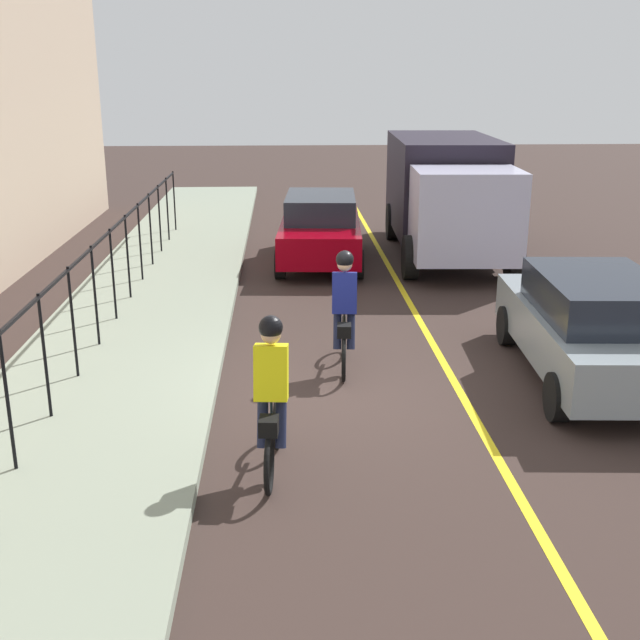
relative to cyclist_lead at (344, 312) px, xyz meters
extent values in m
plane|color=#352823|center=(-0.77, 0.04, -0.91)|extent=(80.00, 80.00, 0.00)
cube|color=yellow|center=(-0.77, -1.56, -0.91)|extent=(36.00, 0.12, 0.01)
cube|color=gray|center=(-0.77, 3.44, -0.84)|extent=(40.00, 3.20, 0.15)
cylinder|color=black|center=(-3.22, 3.84, 0.04)|extent=(0.04, 0.04, 1.60)
cylinder|color=black|center=(-1.84, 3.84, 0.04)|extent=(0.04, 0.04, 1.60)
cylinder|color=black|center=(-0.46, 3.84, 0.04)|extent=(0.04, 0.04, 1.60)
cylinder|color=black|center=(0.93, 3.84, 0.04)|extent=(0.04, 0.04, 1.60)
cylinder|color=black|center=(2.31, 3.84, 0.04)|extent=(0.04, 0.04, 1.60)
cylinder|color=black|center=(3.69, 3.84, 0.04)|extent=(0.04, 0.04, 1.60)
cylinder|color=black|center=(5.07, 3.84, 0.04)|extent=(0.04, 0.04, 1.60)
cylinder|color=black|center=(6.46, 3.84, 0.04)|extent=(0.04, 0.04, 1.60)
cylinder|color=black|center=(7.84, 3.84, 0.04)|extent=(0.04, 0.04, 1.60)
cylinder|color=black|center=(9.22, 3.84, 0.04)|extent=(0.04, 0.04, 1.60)
cylinder|color=black|center=(10.61, 3.84, 0.04)|extent=(0.04, 0.04, 1.60)
cube|color=black|center=(0.23, 3.84, 0.79)|extent=(20.74, 0.04, 0.04)
torus|color=black|center=(0.60, -0.05, -0.58)|extent=(0.66, 0.11, 0.66)
torus|color=black|center=(-0.44, 0.03, -0.58)|extent=(0.66, 0.11, 0.66)
cube|color=black|center=(0.08, -0.01, -0.33)|extent=(0.93, 0.11, 0.24)
cylinder|color=black|center=(-0.07, 0.01, -0.18)|extent=(0.03, 0.03, 0.35)
cube|color=navy|center=(-0.02, 0.00, 0.29)|extent=(0.37, 0.39, 0.63)
sphere|color=tan|center=(0.03, 0.00, 0.71)|extent=(0.22, 0.22, 0.22)
sphere|color=black|center=(0.03, 0.00, 0.78)|extent=(0.26, 0.26, 0.26)
cylinder|color=#191E38|center=(-0.03, 0.10, -0.23)|extent=(0.34, 0.15, 0.65)
cylinder|color=#191E38|center=(-0.05, -0.10, -0.23)|extent=(0.34, 0.15, 0.65)
cube|color=black|center=(-0.39, 0.03, -0.16)|extent=(0.25, 0.22, 0.18)
torus|color=black|center=(-2.56, 0.99, -0.58)|extent=(0.66, 0.11, 0.66)
torus|color=black|center=(-3.61, 1.07, -0.58)|extent=(0.66, 0.11, 0.66)
cube|color=black|center=(-3.08, 1.03, -0.33)|extent=(0.93, 0.11, 0.24)
cylinder|color=black|center=(-3.23, 1.04, -0.18)|extent=(0.03, 0.03, 0.35)
cube|color=yellow|center=(-3.18, 1.04, 0.29)|extent=(0.37, 0.39, 0.63)
sphere|color=tan|center=(-3.13, 1.04, 0.71)|extent=(0.22, 0.22, 0.22)
sphere|color=black|center=(-3.13, 1.04, 0.78)|extent=(0.26, 0.26, 0.26)
cylinder|color=#191E38|center=(-3.20, 1.14, -0.23)|extent=(0.34, 0.15, 0.65)
cylinder|color=#191E38|center=(-3.21, 0.94, -0.23)|extent=(0.34, 0.15, 0.65)
cube|color=black|center=(-3.56, 1.07, -0.16)|extent=(0.25, 0.22, 0.18)
cube|color=gray|center=(-0.50, -3.52, -0.24)|extent=(4.50, 2.05, 0.70)
cube|color=#1E232D|center=(-0.70, -3.51, 0.39)|extent=(2.55, 1.73, 0.56)
cylinder|color=black|center=(1.04, -2.76, -0.59)|extent=(0.65, 0.26, 0.64)
cylinder|color=black|center=(0.94, -4.46, -0.59)|extent=(0.65, 0.26, 0.64)
cylinder|color=black|center=(-1.95, -2.59, -0.59)|extent=(0.65, 0.26, 0.64)
cube|color=#8B000E|center=(7.03, 0.01, -0.24)|extent=(4.51, 2.08, 0.70)
cube|color=#1E232D|center=(7.23, 0.00, 0.39)|extent=(2.56, 1.74, 0.56)
cylinder|color=black|center=(5.48, -0.74, -0.59)|extent=(0.65, 0.26, 0.64)
cylinder|color=black|center=(5.59, 0.95, -0.59)|extent=(0.65, 0.26, 0.64)
cylinder|color=black|center=(8.47, -0.94, -0.59)|extent=(0.65, 0.26, 0.64)
cylinder|color=black|center=(8.58, 0.76, -0.59)|extent=(0.65, 0.26, 0.64)
cube|color=black|center=(8.63, -3.13, 0.72)|extent=(4.87, 2.63, 2.30)
cube|color=#B8B5D3|center=(5.21, -2.97, 0.52)|extent=(1.92, 2.29, 1.90)
cylinder|color=black|center=(5.30, -4.09, -0.43)|extent=(0.97, 0.35, 0.96)
cylinder|color=black|center=(5.41, -1.85, -0.43)|extent=(0.97, 0.35, 0.96)
cylinder|color=black|center=(9.63, -4.30, -0.43)|extent=(0.97, 0.35, 0.96)
cylinder|color=black|center=(9.74, -2.06, -0.43)|extent=(0.97, 0.35, 0.96)
camera|label=1|loc=(-11.09, 0.90, 3.35)|focal=44.23mm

